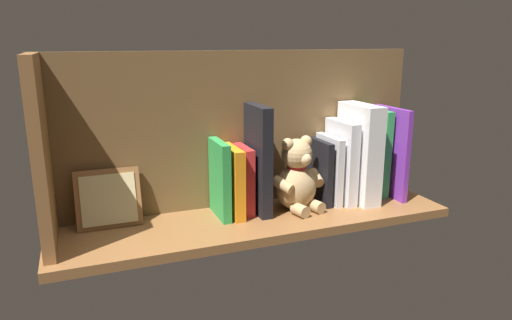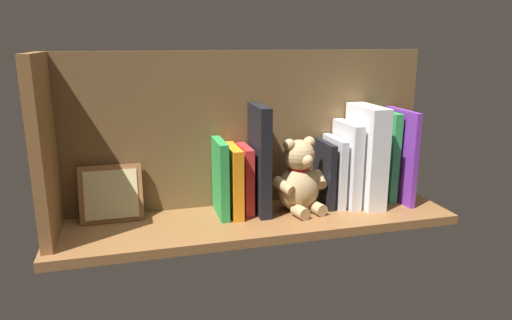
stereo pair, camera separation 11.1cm
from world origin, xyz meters
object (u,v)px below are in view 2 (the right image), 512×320
Objects in this scene: dictionary_thick_white at (366,156)px; teddy_bear at (299,179)px; picture_frame_leaning at (111,194)px; book_0 at (400,156)px.

teddy_bear is at bearing 1.95° from dictionary_thick_white.
dictionary_thick_white is 19.12cm from teddy_bear.
dictionary_thick_white reaches higher than picture_frame_leaning.
teddy_bear is 45.93cm from picture_frame_leaning.
book_0 is 74.63cm from picture_frame_leaning.
book_0 is 10.21cm from dictionary_thick_white.
dictionary_thick_white is 64.58cm from picture_frame_leaning.
book_0 is 1.31× the size of teddy_bear.
book_0 is 1.68× the size of picture_frame_leaning.
dictionary_thick_white reaches higher than teddy_bear.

